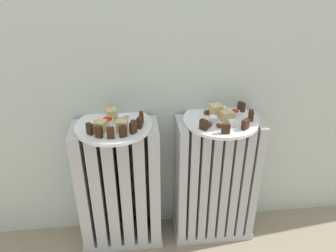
% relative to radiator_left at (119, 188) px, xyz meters
% --- Properties ---
extents(radiator_left, '(0.34, 0.16, 0.56)m').
position_rel_radiator_left_xyz_m(radiator_left, '(0.00, 0.00, 0.00)').
color(radiator_left, '#B2B2B7').
rests_on(radiator_left, ground_plane).
extents(radiator_right, '(0.34, 0.16, 0.56)m').
position_rel_radiator_left_xyz_m(radiator_right, '(0.40, 0.00, 0.00)').
color(radiator_right, '#B2B2B7').
rests_on(radiator_right, ground_plane).
extents(plate_left, '(0.28, 0.28, 0.01)m').
position_rel_radiator_left_xyz_m(plate_left, '(0.00, -0.00, 0.29)').
color(plate_left, white).
rests_on(plate_left, radiator_left).
extents(plate_right, '(0.28, 0.28, 0.01)m').
position_rel_radiator_left_xyz_m(plate_right, '(0.40, -0.00, 0.29)').
color(plate_right, white).
rests_on(plate_right, radiator_right).
extents(dark_cake_slice_left_0, '(0.03, 0.03, 0.04)m').
position_rel_radiator_left_xyz_m(dark_cake_slice_left_0, '(-0.08, -0.07, 0.32)').
color(dark_cake_slice_left_0, '#382114').
rests_on(dark_cake_slice_left_0, plate_left).
extents(dark_cake_slice_left_1, '(0.03, 0.02, 0.04)m').
position_rel_radiator_left_xyz_m(dark_cake_slice_left_1, '(-0.05, -0.09, 0.32)').
color(dark_cake_slice_left_1, '#382114').
rests_on(dark_cake_slice_left_1, plate_left).
extents(dark_cake_slice_left_2, '(0.02, 0.02, 0.04)m').
position_rel_radiator_left_xyz_m(dark_cake_slice_left_2, '(-0.01, -0.10, 0.32)').
color(dark_cake_slice_left_2, '#382114').
rests_on(dark_cake_slice_left_2, plate_left).
extents(dark_cake_slice_left_3, '(0.03, 0.02, 0.04)m').
position_rel_radiator_left_xyz_m(dark_cake_slice_left_3, '(0.04, -0.10, 0.32)').
color(dark_cake_slice_left_3, '#382114').
rests_on(dark_cake_slice_left_3, plate_left).
extents(dark_cake_slice_left_4, '(0.03, 0.03, 0.04)m').
position_rel_radiator_left_xyz_m(dark_cake_slice_left_4, '(0.07, -0.07, 0.32)').
color(dark_cake_slice_left_4, '#382114').
rests_on(dark_cake_slice_left_4, plate_left).
extents(dark_cake_slice_left_5, '(0.02, 0.03, 0.04)m').
position_rel_radiator_left_xyz_m(dark_cake_slice_left_5, '(0.09, -0.04, 0.32)').
color(dark_cake_slice_left_5, '#382114').
rests_on(dark_cake_slice_left_5, plate_left).
extents(dark_cake_slice_left_6, '(0.02, 0.02, 0.04)m').
position_rel_radiator_left_xyz_m(dark_cake_slice_left_6, '(0.10, 0.00, 0.32)').
color(dark_cake_slice_left_6, '#382114').
rests_on(dark_cake_slice_left_6, plate_left).
extents(marble_cake_slice_left_0, '(0.05, 0.05, 0.04)m').
position_rel_radiator_left_xyz_m(marble_cake_slice_left_0, '(-0.04, -0.04, 0.32)').
color(marble_cake_slice_left_0, tan).
rests_on(marble_cake_slice_left_0, plate_left).
extents(marble_cake_slice_left_1, '(0.05, 0.05, 0.05)m').
position_rel_radiator_left_xyz_m(marble_cake_slice_left_1, '(-0.01, 0.03, 0.32)').
color(marble_cake_slice_left_1, tan).
rests_on(marble_cake_slice_left_1, plate_left).
extents(marble_cake_slice_left_2, '(0.04, 0.04, 0.04)m').
position_rel_radiator_left_xyz_m(marble_cake_slice_left_2, '(0.03, -0.06, 0.32)').
color(marble_cake_slice_left_2, tan).
rests_on(marble_cake_slice_left_2, plate_left).
extents(turkish_delight_left_0, '(0.03, 0.03, 0.03)m').
position_rel_radiator_left_xyz_m(turkish_delight_left_0, '(0.03, 0.02, 0.31)').
color(turkish_delight_left_0, white).
rests_on(turkish_delight_left_0, plate_left).
extents(turkish_delight_left_1, '(0.02, 0.02, 0.02)m').
position_rel_radiator_left_xyz_m(turkish_delight_left_1, '(-0.01, -0.06, 0.31)').
color(turkish_delight_left_1, white).
rests_on(turkish_delight_left_1, plate_left).
extents(turkish_delight_left_2, '(0.02, 0.02, 0.02)m').
position_rel_radiator_left_xyz_m(turkish_delight_left_2, '(0.05, 0.04, 0.31)').
color(turkish_delight_left_2, white).
rests_on(turkish_delight_left_2, plate_left).
extents(medjool_date_left_0, '(0.03, 0.02, 0.02)m').
position_rel_radiator_left_xyz_m(medjool_date_left_0, '(-0.06, 0.01, 0.31)').
color(medjool_date_left_0, '#4C2814').
rests_on(medjool_date_left_0, plate_left).
extents(medjool_date_left_1, '(0.03, 0.02, 0.01)m').
position_rel_radiator_left_xyz_m(medjool_date_left_1, '(0.07, 0.00, 0.31)').
color(medjool_date_left_1, '#4C2814').
rests_on(medjool_date_left_1, plate_left).
extents(jam_bowl_left, '(0.05, 0.05, 0.02)m').
position_rel_radiator_left_xyz_m(jam_bowl_left, '(-0.02, -0.00, 0.31)').
color(jam_bowl_left, white).
rests_on(jam_bowl_left, plate_left).
extents(dark_cake_slice_right_0, '(0.03, 0.03, 0.04)m').
position_rel_radiator_left_xyz_m(dark_cake_slice_right_0, '(0.32, -0.07, 0.32)').
color(dark_cake_slice_right_0, '#382114').
rests_on(dark_cake_slice_right_0, plate_right).
extents(dark_cake_slice_right_1, '(0.03, 0.02, 0.04)m').
position_rel_radiator_left_xyz_m(dark_cake_slice_right_1, '(0.39, -0.11, 0.32)').
color(dark_cake_slice_right_1, '#382114').
rests_on(dark_cake_slice_right_1, plate_right).
extents(dark_cake_slice_right_2, '(0.03, 0.03, 0.04)m').
position_rel_radiator_left_xyz_m(dark_cake_slice_right_2, '(0.47, -0.09, 0.32)').
color(dark_cake_slice_right_2, '#382114').
rests_on(dark_cake_slice_right_2, plate_right).
extents(dark_cake_slice_right_3, '(0.02, 0.03, 0.04)m').
position_rel_radiator_left_xyz_m(dark_cake_slice_right_3, '(0.51, -0.02, 0.32)').
color(dark_cake_slice_right_3, '#382114').
rests_on(dark_cake_slice_right_3, plate_right).
extents(dark_cake_slice_right_4, '(0.03, 0.03, 0.04)m').
position_rel_radiator_left_xyz_m(dark_cake_slice_right_4, '(0.50, 0.06, 0.32)').
color(dark_cake_slice_right_4, '#382114').
rests_on(dark_cake_slice_right_4, plate_right).
extents(marble_cake_slice_right_0, '(0.05, 0.04, 0.04)m').
position_rel_radiator_left_xyz_m(marble_cake_slice_right_0, '(0.42, -0.02, 0.32)').
color(marble_cake_slice_right_0, tan).
rests_on(marble_cake_slice_right_0, plate_right).
extents(marble_cake_slice_right_1, '(0.05, 0.05, 0.04)m').
position_rel_radiator_left_xyz_m(marble_cake_slice_right_1, '(0.39, 0.03, 0.32)').
color(marble_cake_slice_right_1, tan).
rests_on(marble_cake_slice_right_1, plate_right).
extents(turkish_delight_right_0, '(0.03, 0.03, 0.02)m').
position_rel_radiator_left_xyz_m(turkish_delight_right_0, '(0.42, 0.05, 0.31)').
color(turkish_delight_right_0, white).
rests_on(turkish_delight_right_0, plate_right).
extents(turkish_delight_right_1, '(0.03, 0.03, 0.03)m').
position_rel_radiator_left_xyz_m(turkish_delight_right_1, '(0.36, -0.03, 0.31)').
color(turkish_delight_right_1, white).
rests_on(turkish_delight_right_1, plate_right).
extents(turkish_delight_right_2, '(0.03, 0.03, 0.02)m').
position_rel_radiator_left_xyz_m(turkish_delight_right_2, '(0.37, -0.01, 0.31)').
color(turkish_delight_right_2, white).
rests_on(turkish_delight_right_2, plate_right).
extents(turkish_delight_right_3, '(0.02, 0.02, 0.02)m').
position_rel_radiator_left_xyz_m(turkish_delight_right_3, '(0.43, -0.06, 0.31)').
color(turkish_delight_right_3, white).
rests_on(turkish_delight_right_3, plate_right).
extents(medjool_date_right_0, '(0.03, 0.03, 0.02)m').
position_rel_radiator_left_xyz_m(medjool_date_right_0, '(0.35, 0.04, 0.31)').
color(medjool_date_right_0, '#4C2814').
rests_on(medjool_date_right_0, plate_right).
extents(medjool_date_right_1, '(0.03, 0.04, 0.02)m').
position_rel_radiator_left_xyz_m(medjool_date_right_1, '(0.34, -0.05, 0.31)').
color(medjool_date_right_1, '#4C2814').
rests_on(medjool_date_right_1, plate_right).
extents(medjool_date_right_2, '(0.03, 0.03, 0.01)m').
position_rel_radiator_left_xyz_m(medjool_date_right_2, '(0.38, -0.07, 0.31)').
color(medjool_date_right_2, '#4C2814').
rests_on(medjool_date_right_2, plate_right).
extents(medjool_date_right_3, '(0.03, 0.03, 0.02)m').
position_rel_radiator_left_xyz_m(medjool_date_right_3, '(0.47, -0.05, 0.31)').
color(medjool_date_right_3, '#4C2814').
rests_on(medjool_date_right_3, plate_right).
extents(jam_bowl_right, '(0.04, 0.04, 0.02)m').
position_rel_radiator_left_xyz_m(jam_bowl_right, '(0.46, 0.02, 0.31)').
color(jam_bowl_right, white).
rests_on(jam_bowl_right, plate_right).
extents(fork, '(0.02, 0.09, 0.00)m').
position_rel_radiator_left_xyz_m(fork, '(0.04, -0.02, 0.30)').
color(fork, silver).
rests_on(fork, plate_left).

